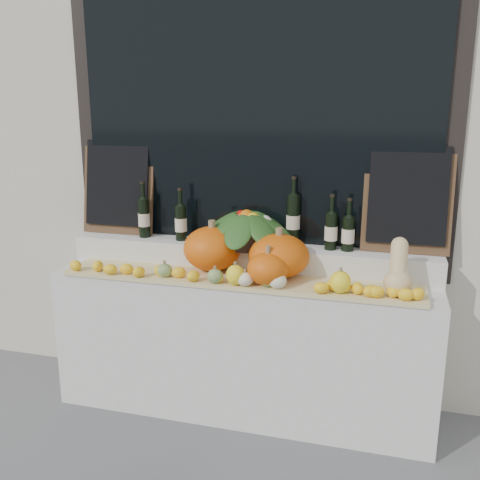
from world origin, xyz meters
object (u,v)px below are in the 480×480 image
(pumpkin_right, at_px, (279,256))
(produce_bowl, at_px, (246,228))
(pumpkin_left, at_px, (212,248))
(wine_bottle_tall, at_px, (293,220))
(butternut_squash, at_px, (398,271))

(pumpkin_right, distance_m, produce_bowl, 0.32)
(pumpkin_left, distance_m, wine_bottle_tall, 0.53)
(pumpkin_left, height_order, produce_bowl, produce_bowl)
(wine_bottle_tall, bearing_deg, pumpkin_left, -154.83)
(pumpkin_right, height_order, butternut_squash, butternut_squash)
(pumpkin_left, xyz_separation_m, produce_bowl, (0.18, 0.15, 0.11))
(produce_bowl, xyz_separation_m, wine_bottle_tall, (0.28, 0.07, 0.05))
(pumpkin_left, relative_size, produce_bowl, 0.55)
(pumpkin_left, distance_m, produce_bowl, 0.25)
(wine_bottle_tall, bearing_deg, pumpkin_right, -98.76)
(pumpkin_right, bearing_deg, produce_bowl, 144.03)
(pumpkin_right, distance_m, wine_bottle_tall, 0.30)
(pumpkin_right, distance_m, butternut_squash, 0.67)
(pumpkin_left, relative_size, wine_bottle_tall, 0.82)
(pumpkin_left, relative_size, pumpkin_right, 0.98)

